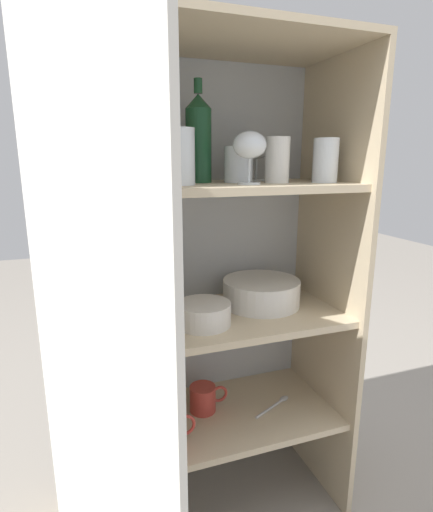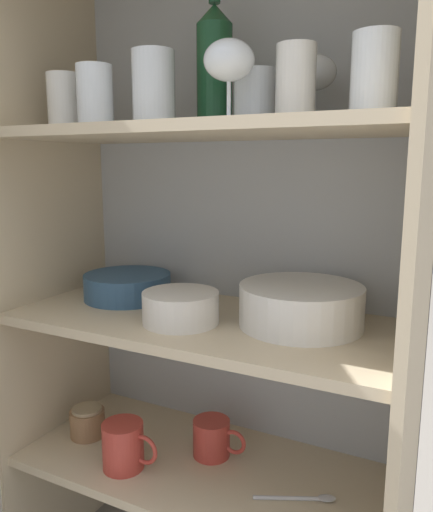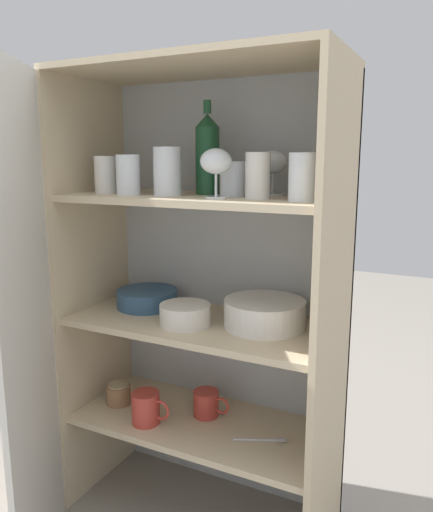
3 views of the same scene
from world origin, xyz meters
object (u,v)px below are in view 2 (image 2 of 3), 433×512
(mixing_bowl_large, at_px, (128,285))
(serving_bowl_small, at_px, (181,306))
(plate_stack_white, at_px, (301,306))
(storage_jar, at_px, (87,422))
(wine_bottle, at_px, (214,66))
(coffee_mug_primary, at_px, (124,446))

(mixing_bowl_large, distance_m, serving_bowl_small, 0.23)
(plate_stack_white, distance_m, serving_bowl_small, 0.23)
(serving_bowl_small, relative_size, storage_jar, 1.85)
(serving_bowl_small, distance_m, storage_jar, 0.43)
(wine_bottle, distance_m, plate_stack_white, 0.50)
(plate_stack_white, height_order, mixing_bowl_large, plate_stack_white)
(wine_bottle, bearing_deg, plate_stack_white, -4.12)
(coffee_mug_primary, bearing_deg, plate_stack_white, 20.68)
(wine_bottle, distance_m, storage_jar, 0.85)
(wine_bottle, relative_size, storage_jar, 3.30)
(coffee_mug_primary, bearing_deg, mixing_bowl_large, 120.78)
(wine_bottle, bearing_deg, storage_jar, -165.53)
(wine_bottle, bearing_deg, coffee_mug_primary, -135.27)
(plate_stack_white, height_order, coffee_mug_primary, plate_stack_white)
(wine_bottle, height_order, plate_stack_white, wine_bottle)
(serving_bowl_small, bearing_deg, coffee_mug_primary, -162.34)
(wine_bottle, height_order, storage_jar, wine_bottle)
(plate_stack_white, distance_m, coffee_mug_primary, 0.48)
(plate_stack_white, relative_size, serving_bowl_small, 1.58)
(storage_jar, bearing_deg, mixing_bowl_large, 45.22)
(serving_bowl_small, relative_size, coffee_mug_primary, 1.16)
(mixing_bowl_large, distance_m, coffee_mug_primary, 0.35)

